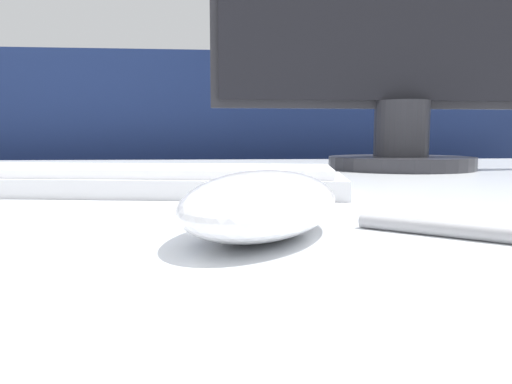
% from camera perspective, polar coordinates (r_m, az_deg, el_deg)
% --- Properties ---
extents(partition_panel, '(5.00, 0.03, 1.04)m').
position_cam_1_polar(partition_panel, '(1.32, -3.01, -7.04)').
color(partition_panel, navy).
rests_on(partition_panel, ground_plane).
extents(computer_mouse_near, '(0.12, 0.15, 0.03)m').
position_cam_1_polar(computer_mouse_near, '(0.25, 0.75, -1.32)').
color(computer_mouse_near, white).
rests_on(computer_mouse_near, desk).
extents(keyboard, '(0.40, 0.18, 0.02)m').
position_cam_1_polar(keyboard, '(0.47, -14.34, 1.36)').
color(keyboard, silver).
rests_on(keyboard, desk).
extents(monitor, '(0.60, 0.23, 0.50)m').
position_cam_1_polar(monitor, '(0.85, 16.67, 20.15)').
color(monitor, '#28282D').
rests_on(monitor, desk).
extents(pen, '(0.12, 0.10, 0.01)m').
position_cam_1_polar(pen, '(0.26, 26.77, -4.44)').
color(pen, '#99999E').
rests_on(pen, desk).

